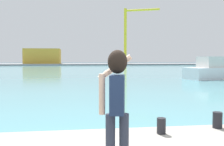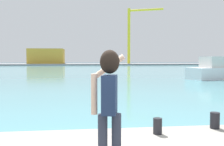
{
  "view_description": "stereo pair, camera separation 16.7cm",
  "coord_description": "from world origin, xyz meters",
  "px_view_note": "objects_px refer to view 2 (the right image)",
  "views": [
    {
      "loc": [
        -0.92,
        -3.8,
        2.11
      ],
      "look_at": [
        0.53,
        6.84,
        1.53
      ],
      "focal_mm": 41.08,
      "sensor_mm": 36.0,
      "label": 1
    },
    {
      "loc": [
        -0.75,
        -3.83,
        2.11
      ],
      "look_at": [
        0.53,
        6.84,
        1.53
      ],
      "focal_mm": 41.08,
      "sensor_mm": 36.0,
      "label": 2
    }
  ],
  "objects_px": {
    "harbor_bollard_2": "(215,120)",
    "boat_moored": "(221,71)",
    "warehouse_left": "(47,56)",
    "port_crane": "(133,30)",
    "harbor_bollard": "(158,126)",
    "person_photographer": "(109,97)"
  },
  "relations": [
    {
      "from": "harbor_bollard_2",
      "to": "warehouse_left",
      "type": "distance_m",
      "value": 91.56
    },
    {
      "from": "harbor_bollard",
      "to": "harbor_bollard_2",
      "type": "height_order",
      "value": "harbor_bollard_2"
    },
    {
      "from": "harbor_bollard_2",
      "to": "boat_moored",
      "type": "xyz_separation_m",
      "value": [
        11.63,
        20.0,
        0.17
      ]
    },
    {
      "from": "harbor_bollard",
      "to": "harbor_bollard_2",
      "type": "bearing_deg",
      "value": 10.65
    },
    {
      "from": "person_photographer",
      "to": "harbor_bollard",
      "type": "relative_size",
      "value": 5.08
    },
    {
      "from": "harbor_bollard_2",
      "to": "port_crane",
      "type": "height_order",
      "value": "port_crane"
    },
    {
      "from": "warehouse_left",
      "to": "port_crane",
      "type": "bearing_deg",
      "value": -9.14
    },
    {
      "from": "harbor_bollard_2",
      "to": "port_crane",
      "type": "relative_size",
      "value": 0.02
    },
    {
      "from": "person_photographer",
      "to": "warehouse_left",
      "type": "bearing_deg",
      "value": 20.92
    },
    {
      "from": "person_photographer",
      "to": "warehouse_left",
      "type": "distance_m",
      "value": 93.01
    },
    {
      "from": "harbor_bollard",
      "to": "boat_moored",
      "type": "relative_size",
      "value": 0.04
    },
    {
      "from": "harbor_bollard_2",
      "to": "boat_moored",
      "type": "bearing_deg",
      "value": 59.81
    },
    {
      "from": "person_photographer",
      "to": "port_crane",
      "type": "relative_size",
      "value": 0.09
    },
    {
      "from": "person_photographer",
      "to": "boat_moored",
      "type": "bearing_deg",
      "value": -20.2
    },
    {
      "from": "person_photographer",
      "to": "harbor_bollard_2",
      "type": "xyz_separation_m",
      "value": [
        2.68,
        1.91,
        -0.88
      ]
    },
    {
      "from": "warehouse_left",
      "to": "person_photographer",
      "type": "bearing_deg",
      "value": -82.04
    },
    {
      "from": "boat_moored",
      "to": "warehouse_left",
      "type": "relative_size",
      "value": 0.65
    },
    {
      "from": "harbor_bollard",
      "to": "harbor_bollard_2",
      "type": "relative_size",
      "value": 0.92
    },
    {
      "from": "harbor_bollard_2",
      "to": "warehouse_left",
      "type": "relative_size",
      "value": 0.03
    },
    {
      "from": "person_photographer",
      "to": "boat_moored",
      "type": "height_order",
      "value": "boat_moored"
    },
    {
      "from": "person_photographer",
      "to": "warehouse_left",
      "type": "height_order",
      "value": "warehouse_left"
    },
    {
      "from": "harbor_bollard",
      "to": "warehouse_left",
      "type": "bearing_deg",
      "value": 98.87
    }
  ]
}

